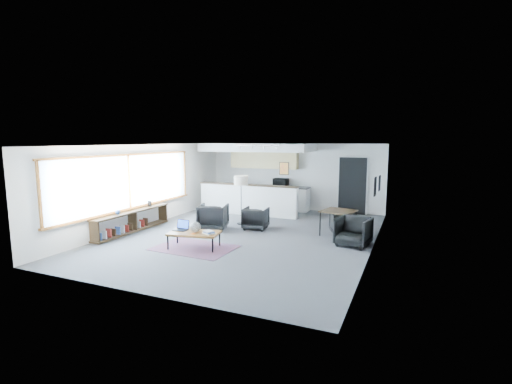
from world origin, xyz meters
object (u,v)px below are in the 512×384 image
at_px(floor_lamp, 241,182).
at_px(dining_chair_near, 353,232).
at_px(armchair_right, 256,217).
at_px(dining_chair_far, 343,224).
at_px(microwave, 281,181).
at_px(book_stack, 209,232).
at_px(coffee_table, 194,233).
at_px(ceramic_pot, 195,227).
at_px(dining_table, 338,213).
at_px(laptop, 182,227).
at_px(armchair_left, 213,216).

distance_m(floor_lamp, dining_chair_near, 4.06).
xyz_separation_m(armchair_right, dining_chair_near, (3.06, -0.69, -0.01)).
height_order(dining_chair_far, microwave, microwave).
distance_m(book_stack, armchair_right, 2.51).
xyz_separation_m(book_stack, floor_lamp, (-0.50, 2.94, 0.93)).
bearing_deg(dining_chair_near, coffee_table, -143.73).
xyz_separation_m(ceramic_pot, dining_table, (3.09, 2.74, 0.11)).
bearing_deg(armchair_right, dining_chair_far, -177.03).
relative_size(laptop, book_stack, 1.06).
distance_m(floor_lamp, dining_table, 3.29).
bearing_deg(coffee_table, dining_chair_near, 14.48).
xyz_separation_m(armchair_right, dining_chair_far, (2.59, 0.44, -0.07)).
height_order(coffee_table, armchair_left, armchair_left).
distance_m(armchair_left, dining_chair_near, 4.25).
relative_size(dining_table, microwave, 1.85).
distance_m(ceramic_pot, floor_lamp, 3.05).
relative_size(armchair_left, dining_chair_far, 1.44).
bearing_deg(dining_chair_far, floor_lamp, -22.57).
bearing_deg(laptop, microwave, 83.69).
bearing_deg(coffee_table, laptop, 156.08).
relative_size(armchair_left, floor_lamp, 0.54).
bearing_deg(dining_chair_near, dining_chair_far, 122.77).
distance_m(floor_lamp, microwave, 2.93).
relative_size(book_stack, armchair_right, 0.45).
relative_size(laptop, dining_chair_near, 0.50).
height_order(laptop, ceramic_pot, ceramic_pot).
distance_m(laptop, dining_chair_near, 4.48).
relative_size(armchair_right, dining_chair_near, 1.04).
distance_m(laptop, dining_table, 4.44).
xyz_separation_m(dining_chair_near, dining_chair_far, (-0.47, 1.13, -0.06)).
bearing_deg(coffee_table, armchair_left, 94.08).
bearing_deg(laptop, armchair_right, 66.77).
height_order(armchair_left, microwave, microwave).
distance_m(laptop, microwave, 5.83).
height_order(book_stack, dining_chair_near, dining_chair_near).
xyz_separation_m(coffee_table, laptop, (-0.43, 0.09, 0.11)).
bearing_deg(armchair_left, dining_table, 176.71).
distance_m(armchair_right, dining_table, 2.52).
height_order(ceramic_pot, armchair_right, armchair_right).
bearing_deg(floor_lamp, armchair_right, -31.91).
xyz_separation_m(ceramic_pot, microwave, (0.23, 5.84, 0.57)).
distance_m(dining_table, dining_chair_near, 1.13).
height_order(laptop, dining_chair_far, laptop).
relative_size(floor_lamp, dining_chair_near, 2.24).
height_order(ceramic_pot, floor_lamp, floor_lamp).
relative_size(armchair_right, microwave, 1.32).
relative_size(coffee_table, armchair_right, 1.87).
bearing_deg(book_stack, ceramic_pot, 179.28).
distance_m(dining_chair_far, microwave, 4.22).
distance_m(coffee_table, ceramic_pot, 0.17).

